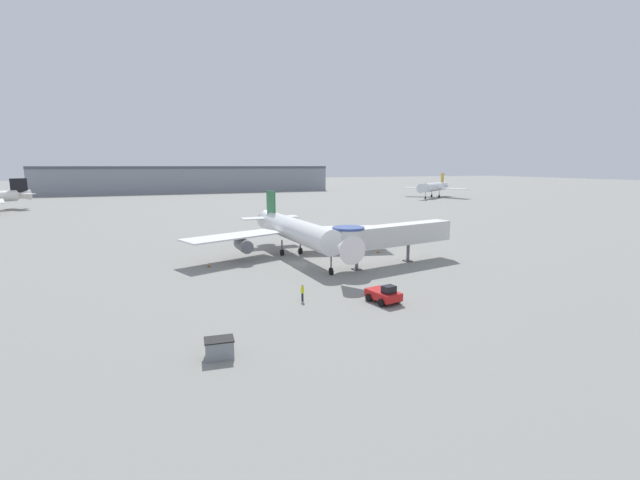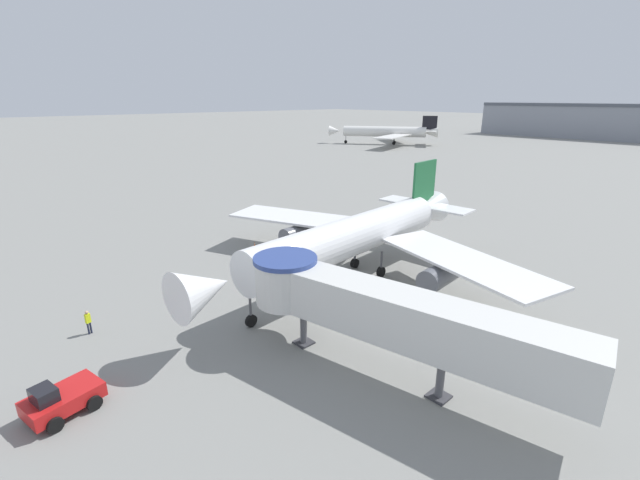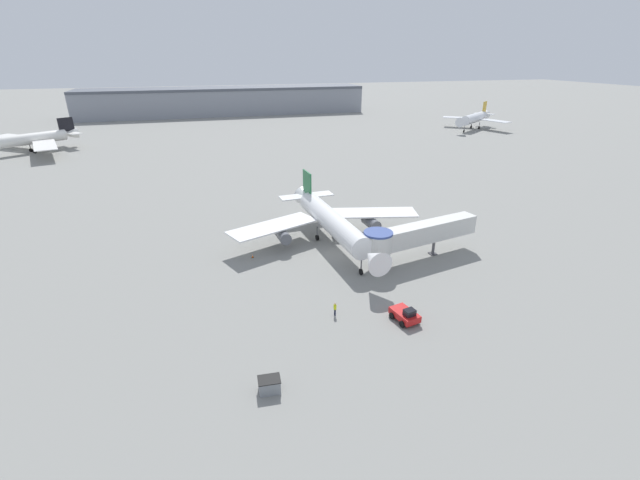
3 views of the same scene
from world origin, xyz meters
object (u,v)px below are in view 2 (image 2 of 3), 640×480
object	(u,v)px
main_airplane	(355,236)
traffic_cone_port_wing	(255,245)
pushback_tug_red	(61,399)
ground_crew_marshaller	(88,321)
jet_bridge	(374,308)
background_jet_black_tail	(387,132)
traffic_cone_starboard_wing	(487,338)

from	to	relation	value
main_airplane	traffic_cone_port_wing	size ratio (longest dim) A/B	53.19
pushback_tug_red	traffic_cone_port_wing	size ratio (longest dim) A/B	6.16
ground_crew_marshaller	jet_bridge	bearing A→B (deg)	108.14
traffic_cone_port_wing	background_jet_black_tail	size ratio (longest dim) A/B	0.02
traffic_cone_port_wing	ground_crew_marshaller	xyz separation A→B (m)	(7.10, -18.40, 0.70)
ground_crew_marshaller	pushback_tug_red	bearing A→B (deg)	49.13
main_airplane	traffic_cone_starboard_wing	bearing A→B (deg)	-9.90
jet_bridge	traffic_cone_starboard_wing	xyz separation A→B (m)	(3.20, 7.96, -3.75)
jet_bridge	pushback_tug_red	distance (m)	16.87
traffic_cone_port_wing	ground_crew_marshaller	size ratio (longest dim) A/B	0.36
pushback_tug_red	background_jet_black_tail	size ratio (longest dim) A/B	0.11
background_jet_black_tail	traffic_cone_port_wing	bearing A→B (deg)	-2.94
jet_bridge	background_jet_black_tail	distance (m)	128.95
main_airplane	pushback_tug_red	world-z (taller)	main_airplane
jet_bridge	pushback_tug_red	size ratio (longest dim) A/B	5.12
main_airplane	pushback_tug_red	bearing A→B (deg)	-90.36
jet_bridge	ground_crew_marshaller	bearing A→B (deg)	-156.88
traffic_cone_port_wing	ground_crew_marshaller	distance (m)	19.74
jet_bridge	pushback_tug_red	world-z (taller)	jet_bridge
traffic_cone_starboard_wing	background_jet_black_tail	bearing A→B (deg)	131.86
main_airplane	traffic_cone_port_wing	distance (m)	13.54
pushback_tug_red	traffic_cone_port_wing	world-z (taller)	pushback_tug_red
ground_crew_marshaller	background_jet_black_tail	bearing A→B (deg)	-166.80
traffic_cone_starboard_wing	traffic_cone_port_wing	world-z (taller)	traffic_cone_starboard_wing
jet_bridge	ground_crew_marshaller	distance (m)	19.46
main_airplane	traffic_cone_starboard_wing	size ratio (longest dim) A/B	47.97
main_airplane	traffic_cone_starboard_wing	distance (m)	13.69
pushback_tug_red	traffic_cone_starboard_wing	bearing A→B (deg)	50.77
pushback_tug_red	traffic_cone_port_wing	bearing A→B (deg)	111.90
pushback_tug_red	background_jet_black_tail	world-z (taller)	background_jet_black_tail
traffic_cone_port_wing	background_jet_black_tail	world-z (taller)	background_jet_black_tail
jet_bridge	main_airplane	bearing A→B (deg)	125.35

